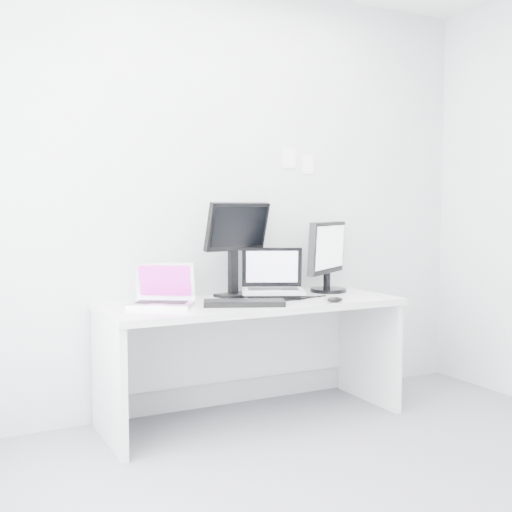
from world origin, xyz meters
The scene contains 12 objects.
ground centered at (0.00, 0.00, 0.00)m, with size 3.60×3.60×0.00m, color slate.
back_wall centered at (0.00, 1.60, 1.35)m, with size 3.60×3.60×0.00m, color #B3B5B8.
desk centered at (0.00, 1.25, 0.36)m, with size 1.80×0.70×0.73m, color silver.
macbook centered at (-0.56, 1.28, 0.86)m, with size 0.35×0.26×0.26m, color #B7B7BB.
speaker centered at (-0.35, 1.49, 0.83)m, with size 0.10×0.10×0.20m, color black.
dell_laptop centered at (0.17, 1.30, 0.89)m, with size 0.38×0.30×0.32m, color #9FA1A6.
rear_monitor centered at (-0.01, 1.45, 1.03)m, with size 0.45×0.16×0.61m, color black.
samsung_monitor centered at (0.64, 1.38, 0.97)m, with size 0.53×0.24×0.48m, color black.
keyboard centered at (-0.12, 1.09, 0.75)m, with size 0.46×0.16×0.03m, color black.
mouse centered at (0.41, 0.97, 0.75)m, with size 0.10×0.06×0.03m, color black.
wall_note_0 centered at (0.45, 1.59, 1.62)m, with size 0.10×0.00×0.14m, color white.
wall_note_1 centered at (0.60, 1.59, 1.58)m, with size 0.09×0.00×0.13m, color white.
Camera 1 is at (-1.71, -2.19, 1.29)m, focal length 45.30 mm.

